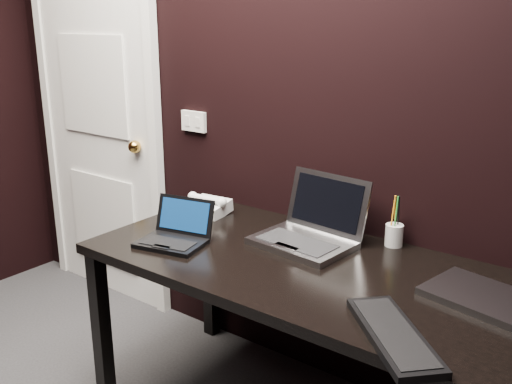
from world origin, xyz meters
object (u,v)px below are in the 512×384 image
Objects in this scene: door at (99,121)px; desk_phone at (208,206)px; ext_keyboard at (393,335)px; closed_laptop at (483,297)px; pen_cup at (394,234)px; desk at (308,282)px; silver_laptop at (309,231)px; netbook at (175,235)px; mobile_phone at (181,211)px.

door is 1.03m from desk_phone.
door reaches higher than ext_keyboard.
ext_keyboard is 1.03× the size of closed_laptop.
door is 5.38× the size of ext_keyboard.
desk_phone is (-1.27, 0.11, 0.03)m from closed_laptop.
ext_keyboard is at bearing -66.10° from pen_cup.
silver_laptop is (-0.10, 0.17, 0.13)m from desk.
closed_laptop is (0.71, -0.08, -0.04)m from silver_laptop.
closed_laptop is at bearing -6.61° from silver_laptop.
netbook is 0.88m from pen_cup.
ext_keyboard is at bearing -32.60° from desk.
netbook is at bearing -145.00° from pen_cup.
door is at bearing 154.64° from netbook.
desk is 0.62m from closed_laptop.
mobile_phone is (-0.62, -0.09, -0.02)m from silver_laptop.
desk is 0.24m from silver_laptop.
desk_phone is at bearing 163.50° from desk.
closed_laptop is 1.28m from desk_phone.
netbook is 1.02m from ext_keyboard.
mobile_phone is at bearing -117.93° from desk_phone.
ext_keyboard reaches higher than desk.
desk_phone reaches higher than ext_keyboard.
ext_keyboard is at bearing -8.37° from netbook.
desk_phone is at bearing -169.80° from pen_cup.
desk is 0.57m from netbook.
desk_phone is (-1.14, 0.50, 0.03)m from ext_keyboard.
mobile_phone is at bearing -179.71° from closed_laptop.
silver_laptop reaches higher than desk.
netbook is at bearing -164.17° from desk.
mobile_phone reaches higher than desk.
mobile_phone is at bearing -17.67° from door.
desk is 5.63× the size of netbook.
mobile_phone reaches higher than ext_keyboard.
silver_laptop is 0.71m from closed_laptop.
silver_laptop is at bearing 140.60° from ext_keyboard.
closed_laptop is at bearing -4.90° from desk_phone.
mobile_phone is (-1.33, -0.01, 0.02)m from closed_laptop.
desk is (1.65, -0.38, -0.38)m from door.
silver_laptop reaches higher than pen_cup.
silver_laptop reaches higher than desk_phone.
pen_cup is (0.85, 0.15, 0.01)m from desk_phone.
door is 1.58m from silver_laptop.
closed_laptop is 1.33m from mobile_phone.
door reaches higher than desk_phone.
silver_laptop is at bearing -2.72° from desk_phone.
door is at bearing 167.18° from desk.
netbook is 0.54m from silver_laptop.
ext_keyboard is (2.12, -0.68, -0.29)m from door.
desk is at bearing -6.42° from mobile_phone.
closed_laptop is at bearing 8.35° from desk.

